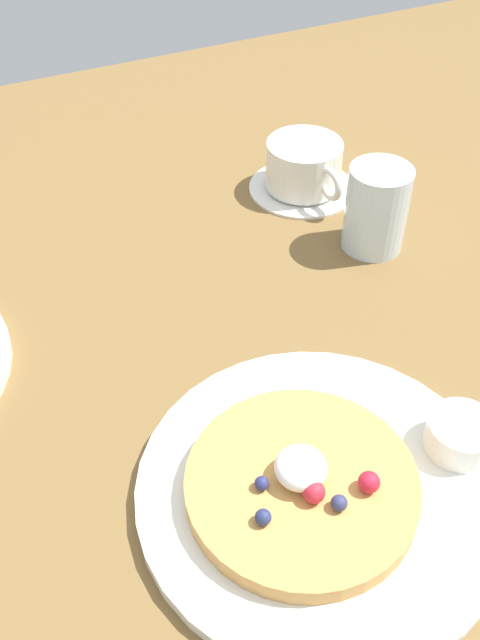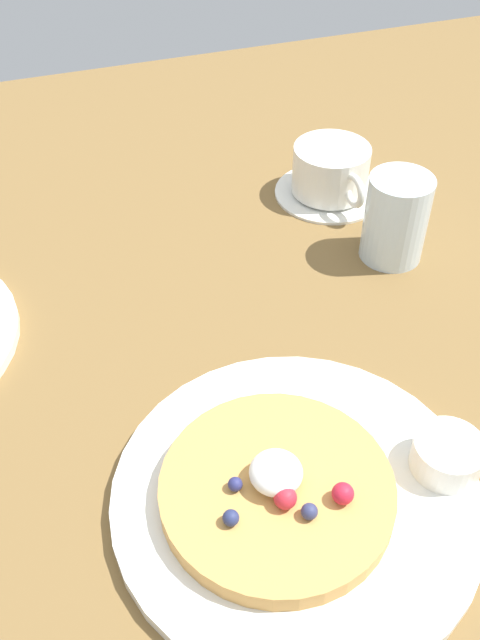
# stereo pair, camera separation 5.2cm
# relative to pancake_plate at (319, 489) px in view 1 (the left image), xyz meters

# --- Properties ---
(ground_plane) EXTENTS (2.05, 1.28, 0.03)m
(ground_plane) POSITION_rel_pancake_plate_xyz_m (-0.07, 0.17, -0.02)
(ground_plane) COLOR brown
(pancake_plate) EXTENTS (0.28, 0.28, 0.01)m
(pancake_plate) POSITION_rel_pancake_plate_xyz_m (0.00, 0.00, 0.00)
(pancake_plate) COLOR white
(pancake_plate) RESTS_ON ground_plane
(pancake_with_berries) EXTENTS (0.17, 0.17, 0.04)m
(pancake_with_berries) POSITION_rel_pancake_plate_xyz_m (-0.02, -0.00, 0.02)
(pancake_with_berries) COLOR tan
(pancake_with_berries) RESTS_ON pancake_plate
(syrup_ramekin) EXTENTS (0.05, 0.05, 0.03)m
(syrup_ramekin) POSITION_rel_pancake_plate_xyz_m (0.12, -0.01, 0.02)
(syrup_ramekin) COLOR white
(syrup_ramekin) RESTS_ON pancake_plate
(coffee_saucer) EXTENTS (0.13, 0.13, 0.01)m
(coffee_saucer) POSITION_rel_pancake_plate_xyz_m (0.19, 0.38, -0.00)
(coffee_saucer) COLOR white
(coffee_saucer) RESTS_ON ground_plane
(coffee_cup) EXTENTS (0.09, 0.12, 0.05)m
(coffee_cup) POSITION_rel_pancake_plate_xyz_m (0.19, 0.37, 0.03)
(coffee_cup) COLOR white
(coffee_cup) RESTS_ON coffee_saucer
(water_glass) EXTENTS (0.07, 0.07, 0.09)m
(water_glass) POSITION_rel_pancake_plate_xyz_m (0.21, 0.25, 0.04)
(water_glass) COLOR silver
(water_glass) RESTS_ON ground_plane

